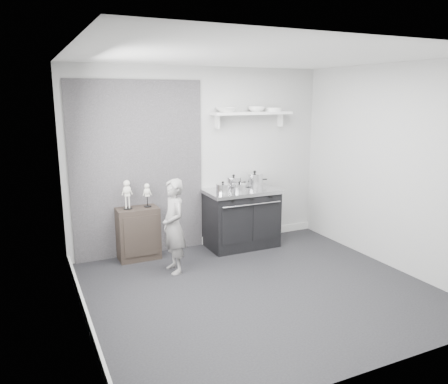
{
  "coord_description": "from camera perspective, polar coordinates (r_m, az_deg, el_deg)",
  "views": [
    {
      "loc": [
        -2.44,
        -4.25,
        2.29
      ],
      "look_at": [
        -0.01,
        0.95,
        1.01
      ],
      "focal_mm": 35.0,
      "sensor_mm": 36.0,
      "label": 1
    }
  ],
  "objects": [
    {
      "name": "bowl_small",
      "position": [
        6.79,
        4.25,
        10.74
      ],
      "size": [
        0.25,
        0.25,
        0.08
      ],
      "primitive_type": "imported",
      "color": "white",
      "rests_on": "wall_shelf"
    },
    {
      "name": "ground",
      "position": [
        5.41,
        4.46,
        -12.53
      ],
      "size": [
        4.0,
        4.0,
        0.0
      ],
      "primitive_type": "plane",
      "color": "black",
      "rests_on": "ground"
    },
    {
      "name": "skeleton_torso",
      "position": [
        6.21,
        -10.01,
        -0.19
      ],
      "size": [
        0.11,
        0.07,
        0.39
      ],
      "primitive_type": null,
      "color": "beige",
      "rests_on": "side_cabinet"
    },
    {
      "name": "skeleton_full",
      "position": [
        6.14,
        -12.55,
        -0.06
      ],
      "size": [
        0.13,
        0.08,
        0.47
      ],
      "primitive_type": null,
      "color": "beige",
      "rests_on": "side_cabinet"
    },
    {
      "name": "pot_back_right",
      "position": [
        6.81,
        4.02,
        1.61
      ],
      "size": [
        0.35,
        0.27,
        0.25
      ],
      "color": "silver",
      "rests_on": "stove"
    },
    {
      "name": "room_shell",
      "position": [
        5.03,
        3.05,
        5.1
      ],
      "size": [
        4.02,
        3.62,
        2.71
      ],
      "color": "#ABABA9",
      "rests_on": "ground"
    },
    {
      "name": "pot_back_left",
      "position": [
        6.65,
        1.27,
        1.23
      ],
      "size": [
        0.32,
        0.23,
        0.22
      ],
      "color": "silver",
      "rests_on": "stove"
    },
    {
      "name": "bowl_large",
      "position": [
        6.55,
        0.29,
        10.69
      ],
      "size": [
        0.3,
        0.3,
        0.07
      ],
      "primitive_type": "imported",
      "color": "white",
      "rests_on": "wall_shelf"
    },
    {
      "name": "pot_front_left",
      "position": [
        6.34,
        -0.15,
        0.5
      ],
      "size": [
        0.29,
        0.2,
        0.17
      ],
      "color": "silver",
      "rests_on": "stove"
    },
    {
      "name": "pot_front_center",
      "position": [
        6.43,
        2.02,
        0.57
      ],
      "size": [
        0.3,
        0.21,
        0.16
      ],
      "color": "silver",
      "rests_on": "stove"
    },
    {
      "name": "wall_shelf",
      "position": [
        6.76,
        3.65,
        10.14
      ],
      "size": [
        1.3,
        0.26,
        0.24
      ],
      "color": "silver",
      "rests_on": "room_shell"
    },
    {
      "name": "stove",
      "position": [
        6.71,
        2.29,
        -3.37
      ],
      "size": [
        1.12,
        0.7,
        0.9
      ],
      "color": "black",
      "rests_on": "ground"
    },
    {
      "name": "child",
      "position": [
        5.72,
        -6.58,
        -4.47
      ],
      "size": [
        0.32,
        0.47,
        1.25
      ],
      "primitive_type": "imported",
      "rotation": [
        0.0,
        0.0,
        -1.52
      ],
      "color": "gray",
      "rests_on": "ground"
    },
    {
      "name": "plate_stack",
      "position": [
        6.94,
        6.46,
        10.66
      ],
      "size": [
        0.26,
        0.26,
        0.06
      ],
      "primitive_type": "cylinder",
      "color": "white",
      "rests_on": "wall_shelf"
    },
    {
      "name": "side_cabinet",
      "position": [
        6.32,
        -11.13,
        -5.34
      ],
      "size": [
        0.57,
        0.34,
        0.75
      ],
      "primitive_type": "cube",
      "color": "black",
      "rests_on": "ground"
    }
  ]
}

